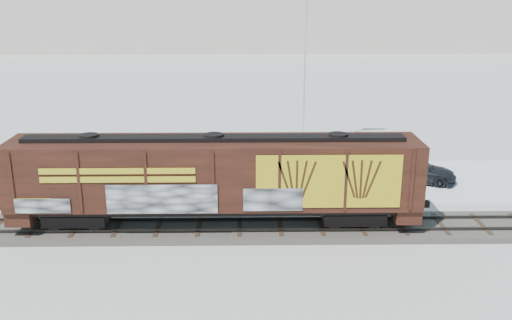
{
  "coord_description": "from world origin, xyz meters",
  "views": [
    {
      "loc": [
        -1.58,
        -25.96,
        11.64
      ],
      "look_at": [
        -1.15,
        3.0,
        2.74
      ],
      "focal_mm": 40.0,
      "sensor_mm": 36.0,
      "label": 1
    }
  ],
  "objects_px": {
    "hopper_railcar": "(215,175)",
    "car_silver": "(99,171)",
    "flagpole": "(306,84)",
    "car_white": "(206,169)",
    "car_dark": "(414,170)"
  },
  "relations": [
    {
      "from": "hopper_railcar",
      "to": "car_white",
      "type": "distance_m",
      "value": 7.84
    },
    {
      "from": "flagpole",
      "to": "car_silver",
      "type": "bearing_deg",
      "value": -153.35
    },
    {
      "from": "flagpole",
      "to": "car_dark",
      "type": "bearing_deg",
      "value": -46.4
    },
    {
      "from": "hopper_railcar",
      "to": "car_silver",
      "type": "relative_size",
      "value": 4.28
    },
    {
      "from": "hopper_railcar",
      "to": "car_silver",
      "type": "height_order",
      "value": "hopper_railcar"
    },
    {
      "from": "car_silver",
      "to": "car_white",
      "type": "bearing_deg",
      "value": -96.69
    },
    {
      "from": "flagpole",
      "to": "car_silver",
      "type": "relative_size",
      "value": 2.89
    },
    {
      "from": "hopper_railcar",
      "to": "flagpole",
      "type": "height_order",
      "value": "flagpole"
    },
    {
      "from": "car_silver",
      "to": "car_dark",
      "type": "xyz_separation_m",
      "value": [
        19.39,
        0.12,
        -0.05
      ]
    },
    {
      "from": "car_white",
      "to": "car_dark",
      "type": "relative_size",
      "value": 0.93
    },
    {
      "from": "hopper_railcar",
      "to": "car_silver",
      "type": "distance_m",
      "value": 10.63
    },
    {
      "from": "car_silver",
      "to": "hopper_railcar",
      "type": "bearing_deg",
      "value": -142.92
    },
    {
      "from": "car_white",
      "to": "car_dark",
      "type": "xyz_separation_m",
      "value": [
        12.86,
        -0.16,
        -0.04
      ]
    },
    {
      "from": "car_white",
      "to": "car_dark",
      "type": "height_order",
      "value": "car_white"
    },
    {
      "from": "car_silver",
      "to": "car_white",
      "type": "relative_size",
      "value": 0.98
    }
  ]
}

